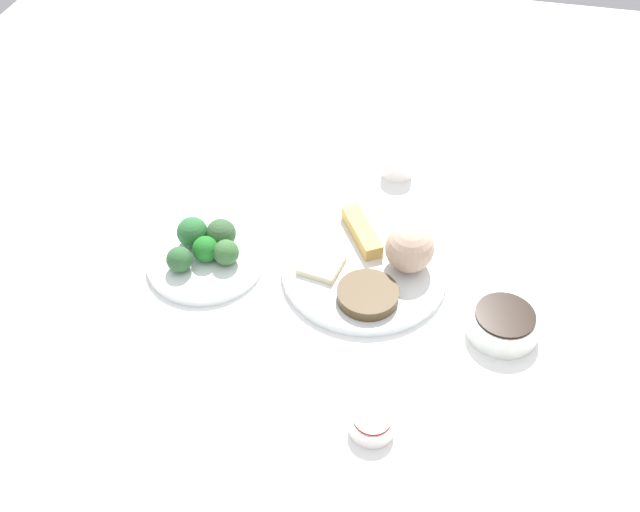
% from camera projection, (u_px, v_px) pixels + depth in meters
% --- Properties ---
extents(tabletop, '(2.20, 2.20, 0.02)m').
position_uv_depth(tabletop, '(384.00, 293.00, 1.18)').
color(tabletop, white).
rests_on(tabletop, ground).
extents(main_plate, '(0.27, 0.27, 0.02)m').
position_uv_depth(main_plate, '(364.00, 270.00, 1.20)').
color(main_plate, white).
rests_on(main_plate, tabletop).
extents(rice_scoop, '(0.08, 0.08, 0.08)m').
position_uv_depth(rice_scoop, '(410.00, 248.00, 1.16)').
color(rice_scoop, tan).
rests_on(rice_scoop, main_plate).
extents(spring_roll, '(0.11, 0.09, 0.02)m').
position_uv_depth(spring_roll, '(362.00, 232.00, 1.23)').
color(spring_roll, gold).
rests_on(spring_roll, main_plate).
extents(crab_rangoon_wonton, '(0.07, 0.07, 0.01)m').
position_uv_depth(crab_rangoon_wonton, '(321.00, 265.00, 1.18)').
color(crab_rangoon_wonton, beige).
rests_on(crab_rangoon_wonton, main_plate).
extents(stir_fry_heap, '(0.10, 0.10, 0.02)m').
position_uv_depth(stir_fry_heap, '(368.00, 295.00, 1.13)').
color(stir_fry_heap, '#47361E').
rests_on(stir_fry_heap, main_plate).
extents(broccoli_plate, '(0.19, 0.19, 0.01)m').
position_uv_depth(broccoli_plate, '(206.00, 261.00, 1.21)').
color(broccoli_plate, white).
rests_on(broccoli_plate, tabletop).
extents(broccoli_floret_0, '(0.04, 0.04, 0.04)m').
position_uv_depth(broccoli_floret_0, '(206.00, 249.00, 1.19)').
color(broccoli_floret_0, '#1F6E22').
rests_on(broccoli_floret_0, broccoli_plate).
extents(broccoli_floret_1, '(0.05, 0.05, 0.05)m').
position_uv_depth(broccoli_floret_1, '(221.00, 233.00, 1.21)').
color(broccoli_floret_1, '#365832').
rests_on(broccoli_floret_1, broccoli_plate).
extents(broccoli_floret_2, '(0.04, 0.04, 0.04)m').
position_uv_depth(broccoli_floret_2, '(179.00, 259.00, 1.17)').
color(broccoli_floret_2, '#2D5B31').
rests_on(broccoli_floret_2, broccoli_plate).
extents(broccoli_floret_3, '(0.05, 0.05, 0.05)m').
position_uv_depth(broccoli_floret_3, '(192.00, 232.00, 1.21)').
color(broccoli_floret_3, '#2B6733').
rests_on(broccoli_floret_3, broccoli_plate).
extents(broccoli_floret_6, '(0.04, 0.04, 0.04)m').
position_uv_depth(broccoli_floret_6, '(226.00, 252.00, 1.19)').
color(broccoli_floret_6, '#396734').
rests_on(broccoli_floret_6, broccoli_plate).
extents(soy_sauce_bowl, '(0.11, 0.11, 0.04)m').
position_uv_depth(soy_sauce_bowl, '(503.00, 324.00, 1.10)').
color(soy_sauce_bowl, white).
rests_on(soy_sauce_bowl, tabletop).
extents(soy_sauce_bowl_liquid, '(0.09, 0.09, 0.00)m').
position_uv_depth(soy_sauce_bowl_liquid, '(505.00, 315.00, 1.09)').
color(soy_sauce_bowl_liquid, black).
rests_on(soy_sauce_bowl_liquid, soy_sauce_bowl).
extents(sauce_ramekin_sweet_and_sour, '(0.06, 0.06, 0.02)m').
position_uv_depth(sauce_ramekin_sweet_and_sour, '(372.00, 424.00, 0.98)').
color(sauce_ramekin_sweet_and_sour, white).
rests_on(sauce_ramekin_sweet_and_sour, tabletop).
extents(sauce_ramekin_sweet_and_sour_liquid, '(0.05, 0.05, 0.00)m').
position_uv_depth(sauce_ramekin_sweet_and_sour_liquid, '(372.00, 419.00, 0.97)').
color(sauce_ramekin_sweet_and_sour_liquid, red).
rests_on(sauce_ramekin_sweet_and_sour_liquid, sauce_ramekin_sweet_and_sour).
extents(teacup, '(0.06, 0.06, 0.05)m').
position_uv_depth(teacup, '(398.00, 163.00, 1.37)').
color(teacup, white).
rests_on(teacup, tabletop).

